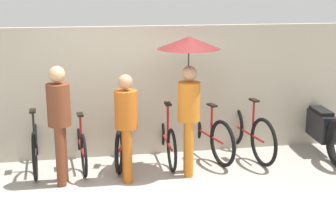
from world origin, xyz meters
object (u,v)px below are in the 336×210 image
Objects in this scene: parked_bicycle_2 at (80,143)px; pedestrian_leading at (59,116)px; parked_bicycle_6 at (247,131)px; parked_bicycle_1 at (36,144)px; pedestrian_center at (126,120)px; parked_bicycle_3 at (124,139)px; motorcycle at (320,127)px; pedestrian_trailing at (189,70)px; parked_bicycle_4 at (166,138)px; parked_bicycle_5 at (205,133)px.

pedestrian_leading is at bearing 155.18° from parked_bicycle_2.
parked_bicycle_6 is (2.71, -0.05, 0.05)m from parked_bicycle_2.
pedestrian_center is (1.34, -0.77, 0.52)m from parked_bicycle_1.
motorcycle is (3.31, -0.08, 0.05)m from parked_bicycle_3.
parked_bicycle_2 is 1.08× the size of pedestrian_center.
parked_bicycle_6 reaches higher than parked_bicycle_2.
pedestrian_trailing is at bearing 8.82° from pedestrian_center.
parked_bicycle_1 is 2.62m from pedestrian_trailing.
pedestrian_center is (-2.05, -0.74, 0.50)m from parked_bicycle_6.
parked_bicycle_4 is at bearing 117.84° from pedestrian_trailing.
pedestrian_trailing reaches higher than pedestrian_leading.
parked_bicycle_2 is 1.00× the size of pedestrian_leading.
pedestrian_trailing reaches higher than parked_bicycle_4.
motorcycle is at bearing -94.66° from parked_bicycle_1.
parked_bicycle_4 is at bearing -79.40° from parked_bicycle_3.
pedestrian_center is at bearing -124.02° from parked_bicycle_1.
pedestrian_trailing is at bearing -117.59° from parked_bicycle_2.
pedestrian_center reaches higher than parked_bicycle_4.
parked_bicycle_1 is at bearing 102.91° from parked_bicycle_3.
parked_bicycle_1 is 0.68m from parked_bicycle_2.
pedestrian_center is 1.14m from pedestrian_trailing.
parked_bicycle_3 is 3.31m from motorcycle.
parked_bicycle_4 is 1.35m from parked_bicycle_6.
pedestrian_leading is at bearing -169.28° from pedestrian_trailing.
pedestrian_leading is at bearing 95.00° from parked_bicycle_5.
parked_bicycle_3 is 1.63m from pedestrian_trailing.
parked_bicycle_5 is at bearing -94.35° from parked_bicycle_2.
pedestrian_leading is at bearing 175.67° from pedestrian_center.
parked_bicycle_6 is 0.84× the size of motorcycle.
parked_bicycle_1 is 1.02× the size of pedestrian_leading.
parked_bicycle_1 is at bearing 149.22° from pedestrian_center.
parked_bicycle_5 is 1.06× the size of pedestrian_leading.
parked_bicycle_5 is at bearing 91.15° from motorcycle.
parked_bicycle_6 is (1.35, -0.04, 0.04)m from parked_bicycle_4.
parked_bicycle_6 is at bearing -96.85° from parked_bicycle_2.
pedestrian_trailing is (0.90, -0.64, 1.20)m from parked_bicycle_3.
parked_bicycle_4 is 0.97× the size of parked_bicycle_5.
parked_bicycle_2 is 0.68m from parked_bicycle_3.
parked_bicycle_1 is 0.96× the size of parked_bicycle_5.
pedestrian_center reaches higher than motorcycle.
parked_bicycle_4 is 0.68m from parked_bicycle_5.
parked_bicycle_5 is at bearing -92.55° from parked_bicycle_1.
parked_bicycle_3 is at bearing 78.04° from parked_bicycle_5.
parked_bicycle_2 is 2.09m from pedestrian_trailing.
pedestrian_center is at bearing 3.76° from pedestrian_leading.
parked_bicycle_4 is 1.02× the size of pedestrian_leading.
pedestrian_trailing is (-0.45, -0.68, 1.17)m from parked_bicycle_5.
parked_bicycle_6 is at bearing -112.44° from parked_bicycle_5.
motorcycle is (2.64, -0.06, 0.05)m from parked_bicycle_4.
pedestrian_trailing reaches higher than parked_bicycle_1.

